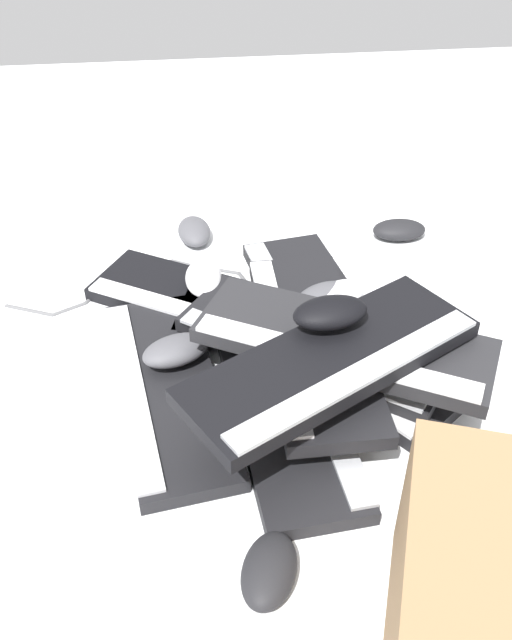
{
  "coord_description": "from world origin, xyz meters",
  "views": [
    {
      "loc": [
        0.82,
        -0.07,
        0.78
      ],
      "look_at": [
        -0.08,
        0.03,
        0.07
      ],
      "focal_mm": 40.0,
      "sensor_mm": 36.0,
      "label": 1
    }
  ],
  "objects_px": {
    "keyboard_1": "(333,354)",
    "keyboard_8": "(333,362)",
    "keyboard_7": "(343,342)",
    "keyboard_4": "(167,388)",
    "mouse_0": "(272,570)",
    "mouse_7": "(176,350)",
    "mouse_2": "(330,313)",
    "mouse_1": "(194,231)",
    "keyboard_9": "(317,310)",
    "mouse_5": "(203,278)",
    "keyboard_3": "(209,303)",
    "keyboard_0": "(286,408)",
    "keyboard_2": "(304,320)",
    "mouse_3": "(326,297)",
    "keyboard_6": "(311,342)",
    "mouse_4": "(399,230)",
    "keyboard_5": "(312,343)",
    "cardboard_box": "(494,612)",
    "mouse_6": "(337,297)"
  },
  "relations": [
    {
      "from": "keyboard_1",
      "to": "keyboard_8",
      "type": "relative_size",
      "value": 0.97
    },
    {
      "from": "keyboard_8",
      "to": "keyboard_7",
      "type": "bearing_deg",
      "value": 156.1
    },
    {
      "from": "keyboard_4",
      "to": "mouse_0",
      "type": "bearing_deg",
      "value": 19.69
    },
    {
      "from": "keyboard_8",
      "to": "mouse_0",
      "type": "bearing_deg",
      "value": -25.7
    },
    {
      "from": "keyboard_1",
      "to": "mouse_7",
      "type": "xyz_separation_m",
      "value": [
        0.0,
        -0.26,
        0.04
      ]
    },
    {
      "from": "mouse_2",
      "to": "keyboard_1",
      "type": "bearing_deg",
      "value": -120.4
    },
    {
      "from": "keyboard_7",
      "to": "keyboard_8",
      "type": "xyz_separation_m",
      "value": [
        0.08,
        -0.03,
        0.03
      ]
    },
    {
      "from": "mouse_7",
      "to": "keyboard_8",
      "type": "bearing_deg",
      "value": -55.27
    },
    {
      "from": "keyboard_4",
      "to": "mouse_1",
      "type": "relative_size",
      "value": 4.16
    },
    {
      "from": "keyboard_9",
      "to": "mouse_0",
      "type": "bearing_deg",
      "value": -16.54
    },
    {
      "from": "keyboard_9",
      "to": "mouse_2",
      "type": "height_order",
      "value": "mouse_2"
    },
    {
      "from": "keyboard_9",
      "to": "mouse_1",
      "type": "height_order",
      "value": "keyboard_9"
    },
    {
      "from": "keyboard_9",
      "to": "mouse_5",
      "type": "distance_m",
      "value": 0.22
    },
    {
      "from": "keyboard_3",
      "to": "keyboard_9",
      "type": "relative_size",
      "value": 0.99
    },
    {
      "from": "keyboard_0",
      "to": "keyboard_2",
      "type": "relative_size",
      "value": 0.97
    },
    {
      "from": "mouse_2",
      "to": "mouse_3",
      "type": "relative_size",
      "value": 1.0
    },
    {
      "from": "keyboard_6",
      "to": "mouse_4",
      "type": "xyz_separation_m",
      "value": [
        -0.4,
        0.26,
        -0.05
      ]
    },
    {
      "from": "keyboard_6",
      "to": "mouse_7",
      "type": "height_order",
      "value": "keyboard_6"
    },
    {
      "from": "keyboard_9",
      "to": "mouse_3",
      "type": "bearing_deg",
      "value": 41.68
    },
    {
      "from": "keyboard_5",
      "to": "mouse_1",
      "type": "distance_m",
      "value": 0.45
    },
    {
      "from": "keyboard_0",
      "to": "keyboard_7",
      "type": "height_order",
      "value": "keyboard_7"
    },
    {
      "from": "mouse_5",
      "to": "keyboard_6",
      "type": "bearing_deg",
      "value": 36.57
    },
    {
      "from": "keyboard_2",
      "to": "mouse_0",
      "type": "relative_size",
      "value": 4.22
    },
    {
      "from": "keyboard_9",
      "to": "keyboard_3",
      "type": "bearing_deg",
      "value": -114.59
    },
    {
      "from": "keyboard_2",
      "to": "keyboard_4",
      "type": "bearing_deg",
      "value": -59.22
    },
    {
      "from": "mouse_3",
      "to": "cardboard_box",
      "type": "bearing_deg",
      "value": 73.11
    },
    {
      "from": "keyboard_6",
      "to": "keyboard_9",
      "type": "distance_m",
      "value": 0.13
    },
    {
      "from": "keyboard_2",
      "to": "keyboard_7",
      "type": "height_order",
      "value": "keyboard_7"
    },
    {
      "from": "mouse_3",
      "to": "mouse_6",
      "type": "bearing_deg",
      "value": 151.04
    },
    {
      "from": "mouse_2",
      "to": "mouse_1",
      "type": "bearing_deg",
      "value": -79.88
    },
    {
      "from": "keyboard_4",
      "to": "mouse_4",
      "type": "distance_m",
      "value": 0.64
    },
    {
      "from": "keyboard_6",
      "to": "mouse_0",
      "type": "relative_size",
      "value": 4.01
    },
    {
      "from": "mouse_5",
      "to": "mouse_4",
      "type": "bearing_deg",
      "value": 114.72
    },
    {
      "from": "keyboard_4",
      "to": "keyboard_6",
      "type": "bearing_deg",
      "value": 93.61
    },
    {
      "from": "mouse_4",
      "to": "mouse_0",
      "type": "bearing_deg",
      "value": -114.24
    },
    {
      "from": "keyboard_7",
      "to": "mouse_3",
      "type": "distance_m",
      "value": 0.15
    },
    {
      "from": "keyboard_5",
      "to": "keyboard_8",
      "type": "height_order",
      "value": "keyboard_8"
    },
    {
      "from": "mouse_0",
      "to": "mouse_4",
      "type": "distance_m",
      "value": 0.84
    },
    {
      "from": "keyboard_1",
      "to": "mouse_4",
      "type": "distance_m",
      "value": 0.42
    },
    {
      "from": "keyboard_3",
      "to": "mouse_0",
      "type": "distance_m",
      "value": 0.56
    },
    {
      "from": "mouse_5",
      "to": "keyboard_8",
      "type": "bearing_deg",
      "value": 27.59
    },
    {
      "from": "keyboard_1",
      "to": "mouse_3",
      "type": "distance_m",
      "value": 0.1
    },
    {
      "from": "mouse_7",
      "to": "cardboard_box",
      "type": "height_order",
      "value": "cardboard_box"
    },
    {
      "from": "keyboard_3",
      "to": "keyboard_2",
      "type": "bearing_deg",
      "value": 66.8
    },
    {
      "from": "keyboard_9",
      "to": "mouse_5",
      "type": "bearing_deg",
      "value": -120.53
    },
    {
      "from": "keyboard_8",
      "to": "mouse_5",
      "type": "relative_size",
      "value": 4.15
    },
    {
      "from": "keyboard_2",
      "to": "keyboard_9",
      "type": "xyz_separation_m",
      "value": [
        0.01,
        0.02,
        0.03
      ]
    },
    {
      "from": "keyboard_6",
      "to": "mouse_0",
      "type": "height_order",
      "value": "keyboard_6"
    },
    {
      "from": "keyboard_5",
      "to": "mouse_0",
      "type": "distance_m",
      "value": 0.4
    },
    {
      "from": "keyboard_6",
      "to": "mouse_2",
      "type": "relative_size",
      "value": 4.01
    }
  ]
}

